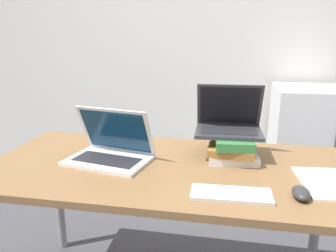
% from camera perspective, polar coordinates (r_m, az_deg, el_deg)
% --- Properties ---
extents(wall_back, '(8.00, 0.05, 2.70)m').
position_cam_1_polar(wall_back, '(2.87, 5.85, 16.44)').
color(wall_back, silver).
rests_on(wall_back, ground_plane).
extents(desk, '(1.61, 0.78, 0.75)m').
position_cam_1_polar(desk, '(1.49, -0.01, -9.46)').
color(desk, brown).
rests_on(desk, ground_plane).
extents(laptop_left, '(0.40, 0.31, 0.24)m').
position_cam_1_polar(laptop_left, '(1.52, -9.92, -4.16)').
color(laptop_left, silver).
rests_on(laptop_left, desk).
extents(book_stack, '(0.24, 0.29, 0.11)m').
position_cam_1_polar(book_stack, '(1.56, 11.18, -3.59)').
color(book_stack, white).
rests_on(book_stack, desk).
extents(laptop_on_books, '(0.31, 0.25, 0.23)m').
position_cam_1_polar(laptop_on_books, '(1.57, 10.53, 0.56)').
color(laptop_on_books, '#333338').
rests_on(laptop_on_books, book_stack).
extents(wireless_keyboard, '(0.29, 0.13, 0.01)m').
position_cam_1_polar(wireless_keyboard, '(1.22, 10.94, -11.53)').
color(wireless_keyboard, silver).
rests_on(wireless_keyboard, desk).
extents(mouse, '(0.06, 0.11, 0.04)m').
position_cam_1_polar(mouse, '(1.27, 22.15, -10.74)').
color(mouse, '#2D2D2D').
rests_on(mouse, desk).
extents(notepad, '(0.26, 0.31, 0.01)m').
position_cam_1_polar(notepad, '(1.43, 26.78, -8.94)').
color(notepad, white).
rests_on(notepad, desk).
extents(mini_fridge, '(0.47, 0.55, 0.94)m').
position_cam_1_polar(mini_fridge, '(2.70, 22.48, -3.69)').
color(mini_fridge, white).
rests_on(mini_fridge, ground_plane).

